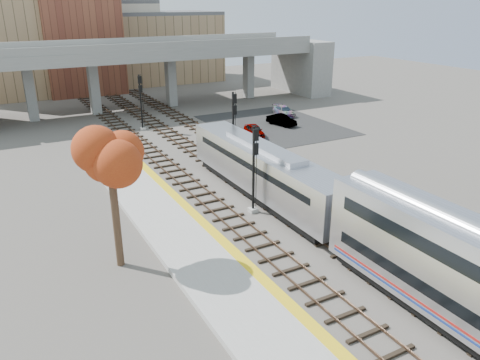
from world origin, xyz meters
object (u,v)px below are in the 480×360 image
car_a (254,130)px  car_c (284,111)px  locomotive (263,170)px  car_b (281,120)px  signal_mast_mid (234,129)px  tree (110,157)px  signal_mast_near (254,173)px  signal_mast_far (141,104)px

car_a → car_c: 11.07m
locomotive → car_a: locomotive is taller
car_a → car_b: (5.45, 2.66, -0.00)m
signal_mast_mid → tree: size_ratio=0.74×
signal_mast_mid → car_a: (6.24, 6.78, -2.58)m
signal_mast_near → signal_mast_mid: signal_mast_mid is taller
car_b → car_c: 5.32m
signal_mast_near → car_c: (19.00, 24.57, -2.46)m
signal_mast_far → signal_mast_near: bearing=-90.0°
signal_mast_mid → tree: bearing=-137.5°
signal_mast_near → car_c: bearing=52.3°
car_b → car_c: car_b is taller
car_b → locomotive: bearing=-142.2°
signal_mast_mid → car_a: bearing=47.4°
car_c → signal_mast_mid: bearing=-131.8°
locomotive → signal_mast_mid: 9.01m
car_b → car_c: (3.20, 4.25, -0.04)m
tree → car_c: 40.57m
tree → car_b: (26.36, 22.87, -6.03)m
signal_mast_mid → signal_mast_far: (-4.10, 15.56, -0.11)m
signal_mast_near → signal_mast_mid: bearing=69.4°
signal_mast_far → car_c: 19.25m
car_a → car_b: 6.07m
signal_mast_near → signal_mast_mid: size_ratio=0.96×
signal_mast_near → car_b: bearing=52.1°
signal_mast_mid → car_b: bearing=38.9°
signal_mast_near → tree: (-10.57, -2.55, 3.61)m
signal_mast_far → car_a: bearing=-40.3°
signal_mast_far → car_b: size_ratio=1.63×
signal_mast_near → signal_mast_mid: 11.63m
tree → car_a: 29.69m
signal_mast_mid → car_b: (11.69, 9.44, -2.59)m
tree → car_c: (29.56, 27.11, -6.07)m
tree → car_a: (20.90, 20.21, -6.03)m
signal_mast_near → car_a: 20.61m
locomotive → signal_mast_far: signal_mast_far is taller
tree → signal_mast_near: bearing=13.5°
signal_mast_near → signal_mast_mid: (4.10, 10.88, 0.17)m
locomotive → car_c: locomotive is taller
locomotive → car_b: locomotive is taller
locomotive → car_a: bearing=62.0°
locomotive → signal_mast_near: 3.13m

